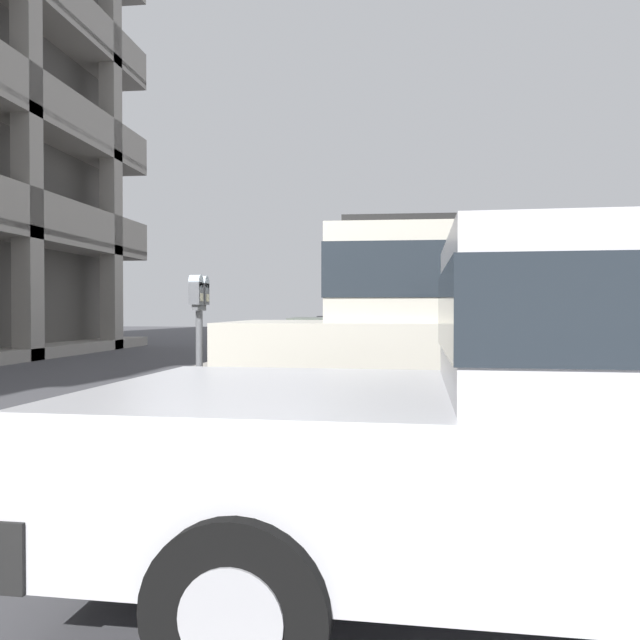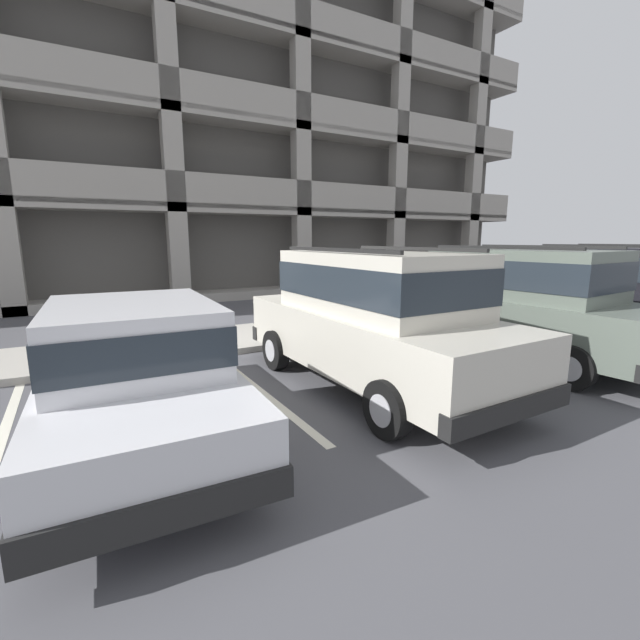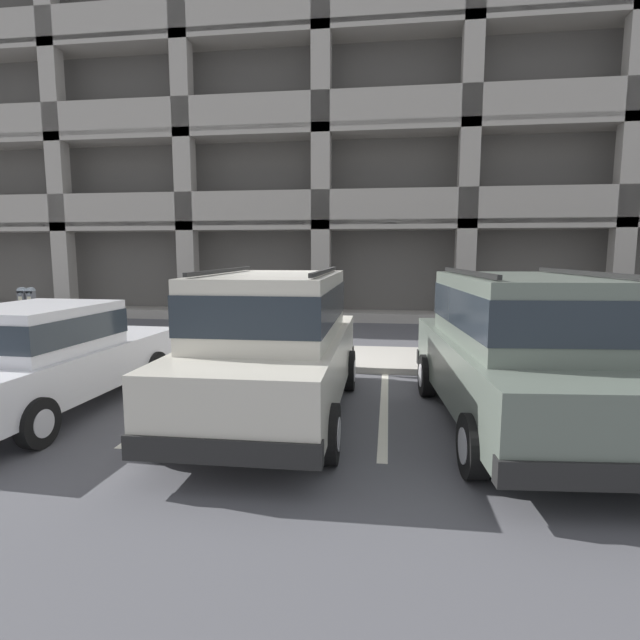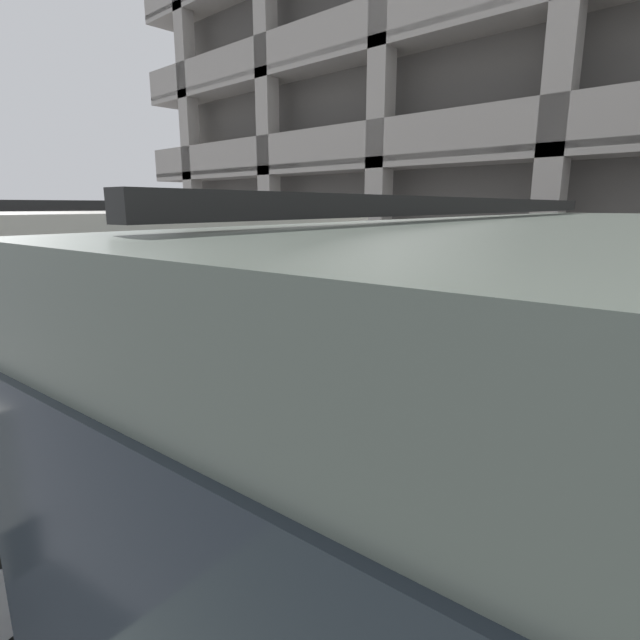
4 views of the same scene
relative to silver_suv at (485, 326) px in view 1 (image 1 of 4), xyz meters
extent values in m
cube|color=#4C4C51|center=(-0.03, 2.44, -1.14)|extent=(80.00, 80.00, 0.10)
cube|color=#ADA89E|center=(-0.03, 3.74, -1.03)|extent=(40.00, 2.20, 0.12)
cube|color=#606060|center=(-0.03, 3.74, -0.97)|extent=(0.03, 2.16, 0.00)
cube|color=#606060|center=(3.97, 3.74, -0.97)|extent=(0.03, 2.16, 0.00)
cube|color=#606060|center=(7.97, 3.74, -0.97)|extent=(0.03, 2.16, 0.00)
cube|color=silver|center=(-1.55, 1.04, -1.08)|extent=(0.12, 4.80, 0.01)
cube|color=silver|center=(1.48, 1.04, -1.08)|extent=(0.12, 4.80, 0.01)
cube|color=silver|center=(4.51, 1.04, -1.08)|extent=(0.12, 4.80, 0.01)
cube|color=silver|center=(7.54, 1.04, -1.08)|extent=(0.12, 4.80, 0.01)
cube|color=beige|center=(0.00, 0.02, -0.36)|extent=(1.89, 4.72, 0.80)
cube|color=beige|center=(0.00, -0.03, 0.46)|extent=(1.65, 2.93, 0.84)
cube|color=#232B33|center=(0.00, -0.03, 0.48)|extent=(1.68, 2.96, 0.46)
cube|color=black|center=(-0.03, 2.33, -0.64)|extent=(1.88, 0.18, 0.24)
cube|color=silver|center=(0.54, 2.39, -0.28)|extent=(0.24, 0.03, 0.14)
cube|color=silver|center=(-0.60, 2.38, -0.28)|extent=(0.24, 0.03, 0.14)
cylinder|color=black|center=(0.89, 1.49, -0.76)|extent=(0.21, 0.66, 0.66)
cylinder|color=#B2B2B7|center=(0.89, 1.49, -0.76)|extent=(0.22, 0.37, 0.36)
cylinder|color=black|center=(-0.92, 1.47, -0.76)|extent=(0.21, 0.66, 0.66)
cylinder|color=#B2B2B7|center=(-0.92, 1.47, -0.76)|extent=(0.22, 0.37, 0.36)
cylinder|color=black|center=(0.92, -1.42, -0.76)|extent=(0.21, 0.66, 0.66)
cylinder|color=#B2B2B7|center=(0.92, -1.42, -0.76)|extent=(0.22, 0.37, 0.36)
cube|color=black|center=(0.69, -0.02, 0.92)|extent=(0.08, 2.62, 0.05)
cube|color=black|center=(-0.69, -0.04, 0.92)|extent=(0.08, 2.62, 0.05)
cube|color=silver|center=(-3.24, -0.07, -0.49)|extent=(1.88, 4.47, 0.60)
cube|color=black|center=(-3.16, 2.09, -0.67)|extent=(1.74, 0.23, 0.24)
cube|color=silver|center=(-2.63, 2.12, -0.43)|extent=(0.24, 0.04, 0.14)
cube|color=silver|center=(-3.68, 2.16, -0.43)|extent=(0.24, 0.04, 0.14)
cylinder|color=black|center=(-2.36, 1.26, -0.79)|extent=(0.18, 0.61, 0.60)
cylinder|color=#B2B2B7|center=(-2.36, 1.26, -0.79)|extent=(0.19, 0.34, 0.33)
cylinder|color=black|center=(-4.02, 1.33, -0.79)|extent=(0.18, 0.61, 0.60)
cylinder|color=#B2B2B7|center=(-4.02, 1.33, -0.79)|extent=(0.19, 0.34, 0.33)
cube|color=#5B665B|center=(3.16, -0.04, -0.36)|extent=(2.22, 4.84, 0.80)
cube|color=#5B665B|center=(3.17, -0.09, 0.46)|extent=(1.86, 3.04, 0.84)
cube|color=#232B33|center=(3.17, -0.09, 0.48)|extent=(1.88, 3.06, 0.46)
cube|color=black|center=(2.97, 2.26, -0.64)|extent=(1.88, 0.32, 0.24)
cube|color=black|center=(3.35, -2.34, -0.64)|extent=(1.88, 0.32, 0.24)
cube|color=silver|center=(3.53, 2.36, -0.28)|extent=(0.24, 0.05, 0.14)
cube|color=silver|center=(2.40, 2.26, -0.28)|extent=(0.24, 0.05, 0.14)
cylinder|color=black|center=(3.94, 1.49, -0.76)|extent=(0.25, 0.67, 0.66)
cylinder|color=#B2B2B7|center=(3.94, 1.49, -0.76)|extent=(0.25, 0.38, 0.36)
cylinder|color=black|center=(2.14, 1.34, -0.76)|extent=(0.25, 0.67, 0.66)
cylinder|color=#B2B2B7|center=(2.14, 1.34, -0.76)|extent=(0.25, 0.38, 0.36)
cylinder|color=black|center=(4.18, -1.42, -0.76)|extent=(0.25, 0.67, 0.66)
cylinder|color=#B2B2B7|center=(4.18, -1.42, -0.76)|extent=(0.25, 0.38, 0.36)
cylinder|color=black|center=(2.38, -1.57, -0.76)|extent=(0.25, 0.67, 0.66)
cylinder|color=#B2B2B7|center=(2.38, -1.57, -0.76)|extent=(0.25, 0.38, 0.36)
cube|color=black|center=(3.85, -0.03, 0.92)|extent=(0.27, 2.62, 0.05)
cube|color=black|center=(2.48, -0.15, 0.92)|extent=(0.27, 2.62, 0.05)
cube|color=black|center=(6.26, -0.13, -0.36)|extent=(1.93, 4.74, 0.80)
cube|color=black|center=(6.26, -0.18, 0.46)|extent=(1.68, 2.95, 0.84)
cube|color=#232B33|center=(6.26, -0.18, 0.48)|extent=(1.70, 2.97, 0.46)
cube|color=black|center=(6.31, 2.18, -0.64)|extent=(1.88, 0.20, 0.24)
cube|color=black|center=(6.22, -2.44, -0.64)|extent=(1.88, 0.20, 0.24)
cube|color=silver|center=(6.88, 2.22, -0.28)|extent=(0.24, 0.03, 0.14)
cube|color=silver|center=(5.74, 2.24, -0.28)|extent=(0.24, 0.03, 0.14)
cylinder|color=black|center=(7.19, 1.31, -0.76)|extent=(0.21, 0.66, 0.66)
cylinder|color=#B2B2B7|center=(7.19, 1.31, -0.76)|extent=(0.23, 0.37, 0.36)
cylinder|color=black|center=(5.39, 1.34, -0.76)|extent=(0.21, 0.66, 0.66)
cylinder|color=#B2B2B7|center=(5.39, 1.34, -0.76)|extent=(0.23, 0.37, 0.36)
cylinder|color=black|center=(7.14, -1.61, -0.76)|extent=(0.21, 0.66, 0.66)
cylinder|color=#B2B2B7|center=(7.14, -1.61, -0.76)|extent=(0.23, 0.37, 0.36)
cylinder|color=black|center=(5.33, -1.57, -0.76)|extent=(0.21, 0.66, 0.66)
cylinder|color=#B2B2B7|center=(5.33, -1.57, -0.76)|extent=(0.23, 0.37, 0.36)
cube|color=black|center=(6.95, -0.19, 0.92)|extent=(0.10, 2.62, 0.05)
cube|color=black|center=(5.58, -0.17, 0.92)|extent=(0.10, 2.62, 0.05)
cylinder|color=#595B60|center=(0.18, 2.79, -0.41)|extent=(0.07, 0.07, 1.11)
cube|color=#595B60|center=(0.18, 2.79, 0.17)|extent=(0.28, 0.06, 0.06)
cube|color=#515459|center=(0.08, 2.79, 0.31)|extent=(0.15, 0.11, 0.22)
cylinder|color=#8C99A3|center=(0.08, 2.79, 0.42)|extent=(0.15, 0.11, 0.15)
cube|color=#B7B293|center=(0.08, 2.73, 0.28)|extent=(0.08, 0.01, 0.08)
cube|color=#515459|center=(0.28, 2.79, 0.31)|extent=(0.15, 0.11, 0.22)
cylinder|color=#8C99A3|center=(0.28, 2.79, 0.42)|extent=(0.15, 0.11, 0.15)
cube|color=#B7B293|center=(0.28, 2.73, 0.28)|extent=(0.08, 0.01, 0.08)
cube|color=gray|center=(13.03, 9.76, 7.91)|extent=(0.60, 0.50, 18.00)
camera|label=1|loc=(-5.91, 0.85, 0.15)|focal=35.00mm
camera|label=2|loc=(-3.71, -4.89, 1.07)|focal=24.00mm
camera|label=3|loc=(1.52, -6.51, 1.16)|focal=28.00mm
camera|label=4|loc=(3.26, -1.77, 0.92)|focal=28.00mm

